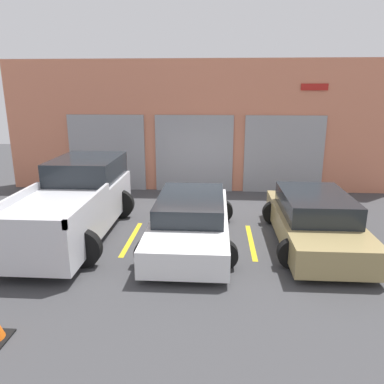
{
  "coord_description": "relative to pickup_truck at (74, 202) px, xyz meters",
  "views": [
    {
      "loc": [
        0.6,
        -10.29,
        3.63
      ],
      "look_at": [
        0.0,
        -1.21,
        1.1
      ],
      "focal_mm": 35.0,
      "sensor_mm": 36.0,
      "label": 1
    }
  ],
  "objects": [
    {
      "name": "ground_plane",
      "position": [
        2.97,
        1.46,
        -0.85
      ],
      "size": [
        28.0,
        28.0,
        0.0
      ],
      "primitive_type": "plane",
      "color": "#3D3D3F"
    },
    {
      "name": "shophouse_building",
      "position": [
        2.96,
        4.74,
        1.42
      ],
      "size": [
        14.0,
        0.68,
        4.61
      ],
      "color": "#D17A5B",
      "rests_on": "ground"
    },
    {
      "name": "parking_stripe_left",
      "position": [
        1.49,
        -0.25,
        -0.84
      ],
      "size": [
        0.12,
        2.2,
        0.01
      ],
      "primitive_type": "cube",
      "color": "gold",
      "rests_on": "ground"
    },
    {
      "name": "pickup_truck",
      "position": [
        0.0,
        0.0,
        0.0
      ],
      "size": [
        2.44,
        5.01,
        1.78
      ],
      "color": "silver",
      "rests_on": "ground"
    },
    {
      "name": "parking_stripe_centre",
      "position": [
        4.46,
        -0.25,
        -0.84
      ],
      "size": [
        0.12,
        2.2,
        0.01
      ],
      "primitive_type": "cube",
      "color": "gold",
      "rests_on": "ground"
    },
    {
      "name": "sedan_side",
      "position": [
        5.94,
        -0.23,
        -0.27
      ],
      "size": [
        2.14,
        4.25,
        1.22
      ],
      "color": "#9E8956",
      "rests_on": "ground"
    },
    {
      "name": "parking_stripe_right",
      "position": [
        7.43,
        -0.25,
        -0.84
      ],
      "size": [
        0.12,
        2.2,
        0.01
      ],
      "primitive_type": "cube",
      "color": "gold",
      "rests_on": "ground"
    },
    {
      "name": "sedan_white",
      "position": [
        2.97,
        -0.22,
        -0.31
      ],
      "size": [
        2.17,
        4.64,
        1.12
      ],
      "color": "white",
      "rests_on": "ground"
    },
    {
      "name": "parking_stripe_far_left",
      "position": [
        -1.49,
        -0.25,
        -0.84
      ],
      "size": [
        0.12,
        2.2,
        0.01
      ],
      "primitive_type": "cube",
      "color": "gold",
      "rests_on": "ground"
    }
  ]
}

